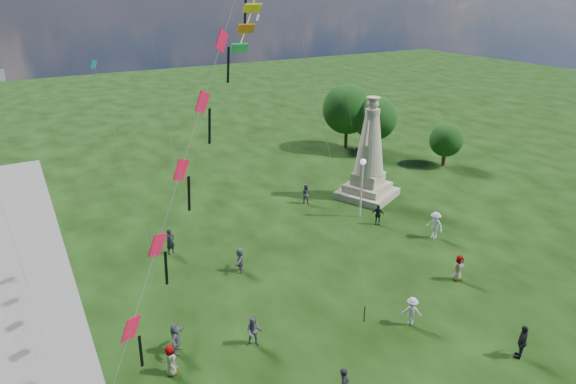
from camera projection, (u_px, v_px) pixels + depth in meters
waterfront at (2, 360)px, 21.57m from camera, size 200.00×200.00×1.51m
statue at (369, 161)px, 37.27m from camera, size 5.19×5.19×8.00m
lamppost at (362, 176)px, 33.83m from camera, size 0.41×0.41×4.44m
tree_row at (368, 116)px, 47.82m from camera, size 8.75×13.06×6.63m
person_1 at (254, 331)px, 22.08m from camera, size 0.89×0.81×1.57m
person_2 at (412, 311)px, 23.50m from camera, size 1.08×1.03×1.53m
person_3 at (522, 342)px, 21.35m from camera, size 1.11×0.89×1.69m
person_4 at (458, 268)px, 27.13m from camera, size 0.78×0.49×1.56m
person_5 at (176, 338)px, 21.67m from camera, size 1.29×1.54×1.55m
person_6 at (170, 242)px, 29.84m from camera, size 0.70×0.56×1.67m
person_7 at (305, 194)px, 36.99m from camera, size 0.88×0.88×1.58m
person_8 at (435, 225)px, 31.71m from camera, size 0.78×1.28×1.87m
person_9 at (378, 215)px, 33.64m from camera, size 0.93×0.93×1.49m
person_10 at (170, 360)px, 20.44m from camera, size 0.60×0.80×1.47m
person_11 at (240, 260)px, 27.99m from camera, size 1.21×1.50×1.50m
red_kite_train at (191, 146)px, 17.93m from camera, size 10.61×9.35×15.97m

